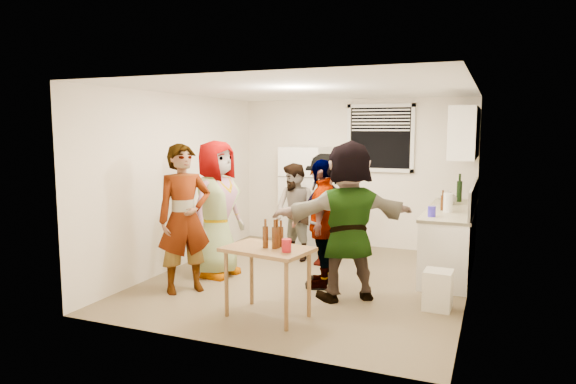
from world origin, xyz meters
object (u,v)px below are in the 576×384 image
at_px(beer_bottle_table, 281,247).
at_px(guest_black, 322,286).
at_px(guest_grey, 218,275).
at_px(guest_orange, 347,298).
at_px(serving_table, 268,316).
at_px(blue_cup, 432,217).
at_px(guest_back_right, 325,265).
at_px(refrigerator, 305,197).
at_px(guest_back_left, 295,260).
at_px(guest_stripe, 186,291).
at_px(wine_bottle, 459,202).
at_px(beer_bottle_counter, 442,210).
at_px(red_cup, 287,252).
at_px(kettle, 450,205).
at_px(trash_bin, 438,287).

xyz_separation_m(beer_bottle_table, guest_black, (0.09, 1.13, -0.76)).
height_order(guest_grey, guest_orange, guest_grey).
bearing_deg(serving_table, guest_orange, 55.05).
bearing_deg(blue_cup, serving_table, -129.72).
relative_size(beer_bottle_table, guest_orange, 0.11).
bearing_deg(serving_table, guest_back_right, 91.94).
bearing_deg(beer_bottle_table, refrigerator, 105.91).
bearing_deg(guest_back_left, guest_stripe, -83.54).
xyz_separation_m(wine_bottle, serving_table, (-1.70, -3.30, -0.90)).
relative_size(beer_bottle_counter, beer_bottle_table, 0.97).
relative_size(blue_cup, guest_orange, 0.07).
bearing_deg(red_cup, kettle, 66.24).
bearing_deg(guest_grey, red_cup, -120.05).
relative_size(guest_back_left, guest_back_right, 0.90).
relative_size(guest_back_left, guest_black, 0.91).
height_order(serving_table, guest_stripe, serving_table).
bearing_deg(trash_bin, red_cup, -144.05).
relative_size(kettle, beer_bottle_counter, 1.14).
relative_size(wine_bottle, guest_back_left, 0.21).
xyz_separation_m(wine_bottle, blue_cup, (-0.22, -1.53, 0.00)).
bearing_deg(guest_back_left, wine_bottle, 48.59).
bearing_deg(guest_back_right, beer_bottle_counter, 13.09).
distance_m(wine_bottle, guest_orange, 2.78).
distance_m(beer_bottle_table, guest_back_right, 2.24).
distance_m(kettle, red_cup, 3.33).
height_order(refrigerator, guest_back_right, refrigerator).
height_order(blue_cup, trash_bin, blue_cup).
relative_size(kettle, red_cup, 1.77).
distance_m(trash_bin, red_cup, 1.81).
bearing_deg(trash_bin, refrigerator, 136.02).
relative_size(trash_bin, serving_table, 0.49).
relative_size(refrigerator, guest_stripe, 0.93).
distance_m(beer_bottle_counter, beer_bottle_table, 2.68).
relative_size(refrigerator, beer_bottle_counter, 8.26).
height_order(trash_bin, serving_table, trash_bin).
bearing_deg(refrigerator, guest_grey, -102.87).
relative_size(beer_bottle_counter, guest_grey, 0.11).
xyz_separation_m(red_cup, guest_back_right, (-0.33, 2.30, -0.76)).
height_order(guest_back_left, guest_orange, guest_back_left).
distance_m(trash_bin, guest_grey, 2.98).
relative_size(red_cup, guest_orange, 0.07).
relative_size(trash_bin, guest_back_left, 0.30).
height_order(blue_cup, guest_back_left, blue_cup).
relative_size(kettle, guest_back_right, 0.14).
distance_m(serving_table, red_cup, 0.81).
bearing_deg(guest_black, wine_bottle, 133.57).
relative_size(trash_bin, guest_stripe, 0.24).
bearing_deg(guest_back_left, guest_orange, -23.43).
distance_m(red_cup, guest_back_right, 2.44).
bearing_deg(guest_grey, guest_black, -78.19).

